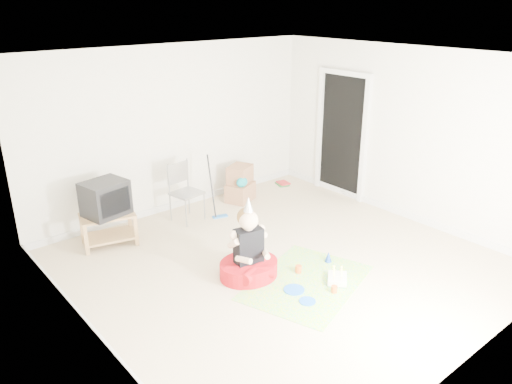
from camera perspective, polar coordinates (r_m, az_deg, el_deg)
ground at (r=6.56m, az=2.94°, el=-8.12°), size 5.00×5.00×0.00m
doorway_recess at (r=8.63m, az=9.82°, el=6.26°), size 0.02×0.90×2.05m
tv_stand at (r=7.21m, az=-16.50°, el=-3.79°), size 0.81×0.62×0.45m
crt_tv at (r=7.05m, az=-16.86°, el=-0.69°), size 0.63×0.56×0.48m
folding_chair at (r=7.66m, az=-7.91°, el=-0.12°), size 0.47×0.46×0.92m
cardboard_boxes at (r=8.41m, az=-1.82°, el=0.90°), size 0.58×0.54×0.60m
floor_mop at (r=7.77m, az=-4.18°, el=-1.12°), size 0.25×0.32×0.97m
book_pile at (r=9.21m, az=3.10°, el=0.99°), size 0.25×0.29×0.05m
seated_woman at (r=6.15m, az=-0.84°, el=-7.75°), size 0.86×0.86×1.06m
party_mat at (r=6.17m, az=5.78°, el=-10.23°), size 1.86×1.59×0.01m
birthday_cake at (r=6.21m, az=9.27°, el=-9.81°), size 0.36×0.35×0.14m
blue_plate_near at (r=6.00m, az=4.37°, el=-11.07°), size 0.28×0.28×0.01m
blue_plate_far at (r=5.82m, az=5.89°, el=-12.31°), size 0.22×0.22×0.01m
orange_cup_near at (r=6.34m, az=4.87°, el=-8.78°), size 0.09×0.09×0.09m
orange_cup_far at (r=6.00m, az=8.92°, el=-10.91°), size 0.10×0.10×0.08m
blue_party_hat at (r=6.61m, az=8.27°, el=-7.33°), size 0.13×0.13×0.14m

